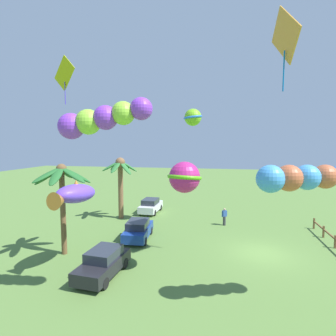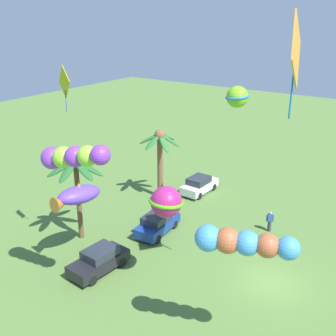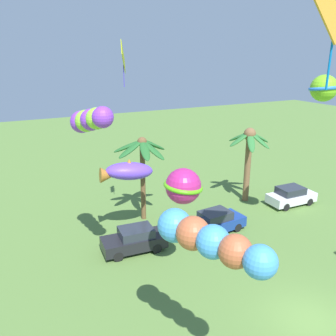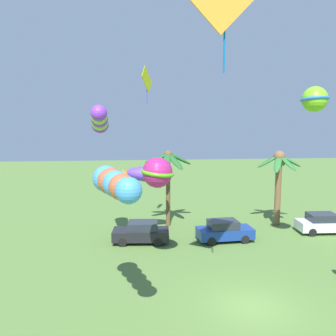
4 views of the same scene
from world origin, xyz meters
The scene contains 14 objects.
ground_plane centered at (0.00, 0.00, 0.00)m, with size 120.00×120.00×0.00m, color #567A38.
palm_tree_0 centered at (-2.64, 13.25, 4.92)m, with size 4.00×3.90×6.15m.
palm_tree_1 centered at (6.25, 12.60, 4.43)m, with size 3.59×3.34×6.10m.
parked_car_0 centered at (0.99, 9.13, 0.75)m, with size 4.02×1.99×1.51m.
parked_car_1 centered at (-4.88, 9.33, 0.75)m, with size 4.02×2.00×1.51m.
parked_car_2 centered at (8.93, 10.24, 0.75)m, with size 3.96×1.85×1.51m.
spectator_0 centered at (5.89, 2.46, 0.81)m, with size 0.39×0.48×1.59m.
kite_tube_0 centered at (-6.15, -0.55, 6.04)m, with size 2.14×4.28×1.19m.
kite_diamond_1 centered at (-1.70, -0.55, 13.54)m, with size 3.41×0.86×4.85m.
kite_diamond_2 centered at (-4.33, 11.69, 11.41)m, with size 0.81×1.79×2.70m.
kite_ball_3 centered at (5.24, 5.36, 9.77)m, with size 2.06×2.07×1.50m.
kite_tube_4 centered at (-7.46, 8.04, 8.56)m, with size 1.29×4.22×1.78m.
kite_ball_5 centered at (-4.04, 4.83, 5.65)m, with size 2.39×2.39×1.72m.
kite_fish_6 centered at (-4.58, 11.18, 4.57)m, with size 3.58×1.90×1.49m.
Camera 2 is at (-20.38, -6.53, 15.17)m, focal length 43.89 mm.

